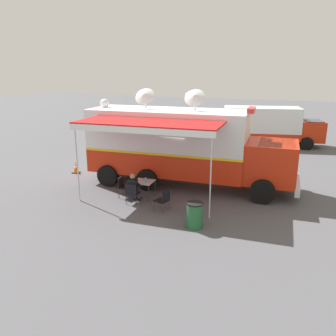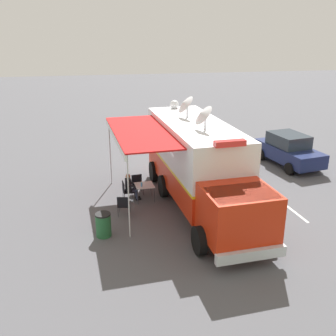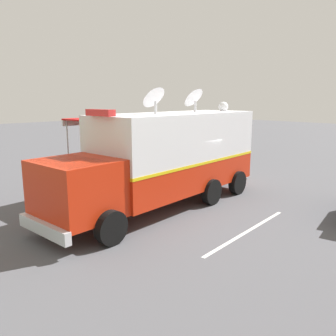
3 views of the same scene
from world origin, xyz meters
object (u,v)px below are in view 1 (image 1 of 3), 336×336
object	(u,v)px
folding_chair_beside_table	(123,185)
traffic_cone	(76,168)
support_truck	(269,126)
water_bottle	(146,180)
seated_responder	(134,187)
trash_bin	(195,215)
folding_table	(144,183)
folding_chair_spare_by_truck	(164,199)
car_behind_truck	(157,137)
folding_chair_at_table	(132,192)
command_truck	(183,144)

from	to	relation	value
folding_chair_beside_table	traffic_cone	distance (m)	4.59
traffic_cone	support_truck	xyz separation A→B (m)	(-10.89, 8.39, 1.11)
water_bottle	seated_responder	world-z (taller)	seated_responder
trash_bin	support_truck	size ratio (longest dim) A/B	0.13
folding_table	folding_chair_spare_by_truck	world-z (taller)	folding_chair_spare_by_truck
car_behind_truck	folding_chair_spare_by_truck	bearing A→B (deg)	25.74
folding_chair_at_table	support_truck	distance (m)	14.08
water_bottle	folding_chair_spare_by_truck	distance (m)	1.53
folding_chair_at_table	car_behind_truck	xyz separation A→B (m)	(-9.33, -3.13, 0.37)
folding_chair_spare_by_truck	traffic_cone	size ratio (longest dim) A/B	1.50
seated_responder	folding_chair_beside_table	bearing A→B (deg)	-118.51
command_truck	folding_chair_at_table	world-z (taller)	command_truck
water_bottle	car_behind_truck	bearing A→B (deg)	-158.50
seated_responder	support_truck	distance (m)	13.89
folding_chair_beside_table	car_behind_truck	size ratio (longest dim) A/B	0.20
folding_chair_spare_by_truck	trash_bin	size ratio (longest dim) A/B	0.96
command_truck	car_behind_truck	distance (m)	7.66
command_truck	folding_chair_at_table	xyz separation A→B (m)	(3.01, -1.07, -1.43)
command_truck	water_bottle	world-z (taller)	command_truck
folding_chair_beside_table	water_bottle	bearing A→B (deg)	94.88
folding_table	folding_chair_spare_by_truck	distance (m)	1.72
command_truck	folding_chair_at_table	distance (m)	3.50
trash_bin	traffic_cone	distance (m)	8.69
folding_table	traffic_cone	world-z (taller)	folding_table
folding_chair_at_table	traffic_cone	size ratio (longest dim) A/B	1.50
folding_table	trash_bin	world-z (taller)	trash_bin
folding_table	folding_chair_beside_table	xyz separation A→B (m)	(0.23, -0.85, -0.16)
trash_bin	car_behind_truck	xyz separation A→B (m)	(-10.43, -6.15, 0.42)
trash_bin	car_behind_truck	world-z (taller)	car_behind_truck
support_truck	car_behind_truck	xyz separation A→B (m)	(4.25, -6.72, -0.51)
folding_table	seated_responder	distance (m)	0.63
folding_chair_beside_table	trash_bin	bearing A→B (deg)	65.88
car_behind_truck	water_bottle	bearing A→B (deg)	21.50
folding_chair_beside_table	seated_responder	distance (m)	0.82
water_bottle	folding_table	bearing A→B (deg)	-131.29
trash_bin	command_truck	bearing A→B (deg)	-154.57
folding_chair_beside_table	trash_bin	xyz separation A→B (m)	(1.68, 3.74, -0.06)
traffic_cone	car_behind_truck	size ratio (longest dim) A/B	0.13
water_bottle	folding_chair_spare_by_truck	bearing A→B (deg)	53.13
water_bottle	trash_bin	distance (m)	3.27
command_truck	folding_table	xyz separation A→B (m)	(2.21, -0.94, -1.27)
folding_chair_at_table	seated_responder	bearing A→B (deg)	-175.94
water_bottle	folding_chair_at_table	bearing A→B (deg)	-23.76
car_behind_truck	folding_table	bearing A→B (deg)	20.89
trash_bin	traffic_cone	bearing A→B (deg)	-115.87
command_truck	seated_responder	distance (m)	3.29
traffic_cone	folding_chair_spare_by_truck	bearing A→B (deg)	65.03
support_truck	water_bottle	bearing A→B (deg)	-14.36
folding_chair_at_table	folding_chair_beside_table	xyz separation A→B (m)	(-0.57, -0.72, 0.00)
folding_table	folding_chair_beside_table	bearing A→B (deg)	-75.02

